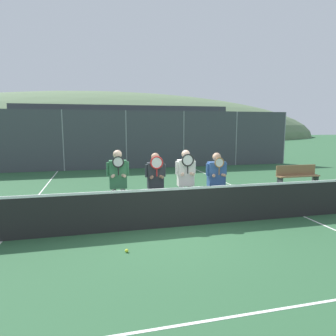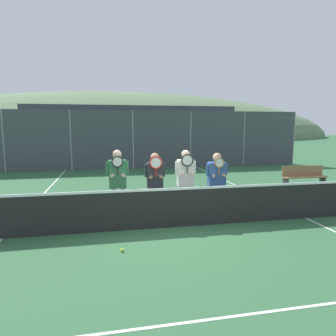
{
  "view_description": "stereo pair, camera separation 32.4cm",
  "coord_description": "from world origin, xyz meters",
  "px_view_note": "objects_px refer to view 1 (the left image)",
  "views": [
    {
      "loc": [
        -1.71,
        -6.74,
        2.44
      ],
      "look_at": [
        0.15,
        0.9,
        1.32
      ],
      "focal_mm": 32.0,
      "sensor_mm": 36.0,
      "label": 1
    },
    {
      "loc": [
        -1.39,
        -6.81,
        2.44
      ],
      "look_at": [
        0.15,
        0.9,
        1.32
      ],
      "focal_mm": 32.0,
      "sensor_mm": 36.0,
      "label": 2
    }
  ],
  "objects_px": {
    "car_far_left": "(14,150)",
    "car_center": "(177,149)",
    "bench_courtside": "(297,175)",
    "player_center_left": "(156,181)",
    "player_center_right": "(186,178)",
    "tennis_ball_on_court": "(127,251)",
    "player_rightmost": "(216,178)",
    "car_left_of_center": "(100,149)",
    "player_leftmost": "(118,180)"
  },
  "relations": [
    {
      "from": "player_rightmost",
      "to": "car_far_left",
      "type": "height_order",
      "value": "car_far_left"
    },
    {
      "from": "car_far_left",
      "to": "car_center",
      "type": "height_order",
      "value": "car_far_left"
    },
    {
      "from": "player_center_left",
      "to": "player_rightmost",
      "type": "xyz_separation_m",
      "value": [
        1.66,
        -0.02,
        -0.01
      ]
    },
    {
      "from": "car_center",
      "to": "bench_courtside",
      "type": "bearing_deg",
      "value": -73.88
    },
    {
      "from": "player_center_left",
      "to": "car_center",
      "type": "height_order",
      "value": "car_center"
    },
    {
      "from": "car_center",
      "to": "car_far_left",
      "type": "bearing_deg",
      "value": 178.04
    },
    {
      "from": "player_center_left",
      "to": "car_far_left",
      "type": "distance_m",
      "value": 13.73
    },
    {
      "from": "player_center_left",
      "to": "tennis_ball_on_court",
      "type": "distance_m",
      "value": 2.3
    },
    {
      "from": "player_center_left",
      "to": "player_leftmost",
      "type": "bearing_deg",
      "value": 176.29
    },
    {
      "from": "player_center_left",
      "to": "bench_courtside",
      "type": "distance_m",
      "value": 7.11
    },
    {
      "from": "player_center_left",
      "to": "bench_courtside",
      "type": "bearing_deg",
      "value": 24.73
    },
    {
      "from": "car_far_left",
      "to": "car_center",
      "type": "relative_size",
      "value": 1.0
    },
    {
      "from": "car_far_left",
      "to": "car_left_of_center",
      "type": "relative_size",
      "value": 1.08
    },
    {
      "from": "player_center_left",
      "to": "player_center_right",
      "type": "bearing_deg",
      "value": 0.72
    },
    {
      "from": "car_center",
      "to": "bench_courtside",
      "type": "relative_size",
      "value": 2.59
    },
    {
      "from": "car_left_of_center",
      "to": "player_center_right",
      "type": "bearing_deg",
      "value": -80.73
    },
    {
      "from": "car_far_left",
      "to": "car_center",
      "type": "bearing_deg",
      "value": -1.96
    },
    {
      "from": "player_center_right",
      "to": "tennis_ball_on_court",
      "type": "height_order",
      "value": "player_center_right"
    },
    {
      "from": "player_leftmost",
      "to": "player_center_right",
      "type": "height_order",
      "value": "player_leftmost"
    },
    {
      "from": "car_left_of_center",
      "to": "player_leftmost",
      "type": "bearing_deg",
      "value": -88.82
    },
    {
      "from": "player_leftmost",
      "to": "bench_courtside",
      "type": "distance_m",
      "value": 7.95
    },
    {
      "from": "player_rightmost",
      "to": "player_center_left",
      "type": "bearing_deg",
      "value": 179.36
    },
    {
      "from": "player_leftmost",
      "to": "tennis_ball_on_court",
      "type": "xyz_separation_m",
      "value": [
        -0.0,
        -1.9,
        -1.05
      ]
    },
    {
      "from": "bench_courtside",
      "to": "player_center_left",
      "type": "bearing_deg",
      "value": -155.27
    },
    {
      "from": "player_leftmost",
      "to": "car_left_of_center",
      "type": "relative_size",
      "value": 0.43
    },
    {
      "from": "player_leftmost",
      "to": "player_rightmost",
      "type": "distance_m",
      "value": 2.6
    },
    {
      "from": "car_far_left",
      "to": "bench_courtside",
      "type": "bearing_deg",
      "value": -36.19
    },
    {
      "from": "player_leftmost",
      "to": "player_center_right",
      "type": "xyz_separation_m",
      "value": [
        1.75,
        -0.05,
        -0.01
      ]
    },
    {
      "from": "bench_courtside",
      "to": "tennis_ball_on_court",
      "type": "distance_m",
      "value": 8.81
    },
    {
      "from": "tennis_ball_on_court",
      "to": "player_rightmost",
      "type": "bearing_deg",
      "value": 34.96
    },
    {
      "from": "player_center_right",
      "to": "tennis_ball_on_court",
      "type": "distance_m",
      "value": 2.75
    },
    {
      "from": "car_center",
      "to": "bench_courtside",
      "type": "xyz_separation_m",
      "value": [
        2.58,
        -8.92,
        -0.43
      ]
    },
    {
      "from": "car_far_left",
      "to": "player_rightmost",
      "type": "bearing_deg",
      "value": -57.2
    },
    {
      "from": "car_center",
      "to": "player_center_right",
      "type": "bearing_deg",
      "value": -104.38
    },
    {
      "from": "car_left_of_center",
      "to": "car_center",
      "type": "relative_size",
      "value": 0.92
    },
    {
      "from": "player_leftmost",
      "to": "car_far_left",
      "type": "xyz_separation_m",
      "value": [
        -5.29,
        12.17,
        -0.13
      ]
    },
    {
      "from": "car_left_of_center",
      "to": "player_center_left",
      "type": "bearing_deg",
      "value": -84.45
    },
    {
      "from": "player_rightmost",
      "to": "tennis_ball_on_court",
      "type": "xyz_separation_m",
      "value": [
        -2.61,
        -1.82,
        -1.0
      ]
    },
    {
      "from": "player_leftmost",
      "to": "car_left_of_center",
      "type": "distance_m",
      "value": 12.23
    },
    {
      "from": "player_center_right",
      "to": "car_center",
      "type": "xyz_separation_m",
      "value": [
        3.04,
        11.88,
        -0.18
      ]
    },
    {
      "from": "car_far_left",
      "to": "tennis_ball_on_court",
      "type": "bearing_deg",
      "value": -69.39
    },
    {
      "from": "player_center_left",
      "to": "player_center_right",
      "type": "distance_m",
      "value": 0.81
    },
    {
      "from": "player_center_right",
      "to": "car_center",
      "type": "distance_m",
      "value": 12.26
    },
    {
      "from": "player_leftmost",
      "to": "car_left_of_center",
      "type": "bearing_deg",
      "value": 91.18
    },
    {
      "from": "player_rightmost",
      "to": "bench_courtside",
      "type": "distance_m",
      "value": 5.66
    },
    {
      "from": "player_center_right",
      "to": "car_left_of_center",
      "type": "relative_size",
      "value": 0.42
    },
    {
      "from": "player_leftmost",
      "to": "player_center_left",
      "type": "height_order",
      "value": "player_leftmost"
    },
    {
      "from": "car_left_of_center",
      "to": "tennis_ball_on_court",
      "type": "distance_m",
      "value": 14.15
    },
    {
      "from": "player_leftmost",
      "to": "player_center_right",
      "type": "bearing_deg",
      "value": -1.67
    },
    {
      "from": "player_center_right",
      "to": "player_center_left",
      "type": "bearing_deg",
      "value": -179.28
    }
  ]
}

